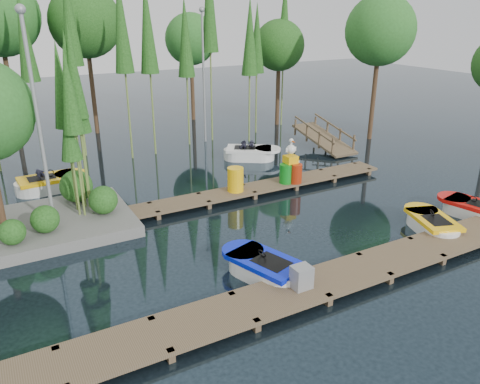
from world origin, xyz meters
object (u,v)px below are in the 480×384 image
boat_red (474,210)px  boat_yellow_far (49,183)px  boat_blue (264,268)px  yellow_barrel (235,179)px  island (12,141)px  drum_cluster (291,169)px  utility_cabinet (301,277)px

boat_red → boat_yellow_far: size_ratio=0.94×
boat_blue → yellow_barrel: bearing=51.5°
island → boat_red: size_ratio=2.42×
boat_red → drum_cluster: bearing=113.9°
utility_cabinet → drum_cluster: 8.15m
drum_cluster → boat_blue: bearing=-130.6°
boat_yellow_far → utility_cabinet: boat_yellow_far is taller
island → utility_cabinet: island is taller
utility_cabinet → yellow_barrel: bearing=75.4°
utility_cabinet → yellow_barrel: (1.82, 7.00, 0.18)m
drum_cluster → island: bearing=174.8°
boat_red → boat_yellow_far: bearing=129.4°
boat_yellow_far → yellow_barrel: bearing=-18.6°
island → boat_blue: 9.00m
yellow_barrel → drum_cluster: (2.59, -0.15, 0.06)m
utility_cabinet → boat_blue: bearing=102.8°
utility_cabinet → drum_cluster: (4.41, 6.85, 0.24)m
boat_red → utility_cabinet: utility_cabinet is taller
boat_red → utility_cabinet: 8.69m
island → yellow_barrel: size_ratio=6.95×
boat_blue → boat_yellow_far: boat_yellow_far is taller
boat_red → drum_cluster: drum_cluster is taller
island → boat_red: bearing=-24.6°
drum_cluster → boat_yellow_far: bearing=152.8°
yellow_barrel → drum_cluster: drum_cluster is taller
island → yellow_barrel: (7.69, -0.79, -2.40)m
utility_cabinet → island: bearing=127.0°
boat_blue → boat_yellow_far: (-4.32, 10.15, 0.04)m
island → utility_cabinet: size_ratio=10.99×
island → drum_cluster: size_ratio=3.62×
yellow_barrel → drum_cluster: bearing=-3.3°
boat_blue → drum_cluster: bearing=31.5°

